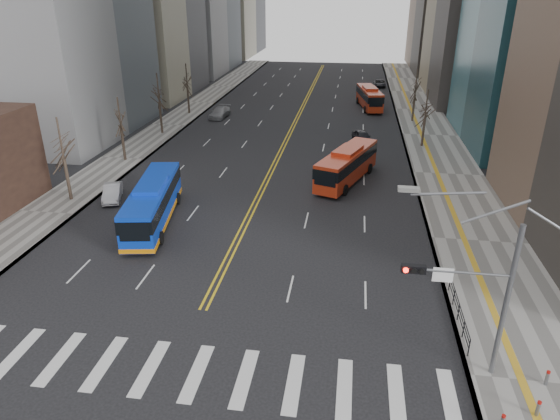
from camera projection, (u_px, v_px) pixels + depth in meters
name	position (u px, v px, depth m)	size (l,w,h in m)	color
ground	(173.00, 370.00, 24.22)	(220.00, 220.00, 0.00)	black
sidewalk_right	(429.00, 135.00, 62.46)	(7.00, 130.00, 0.15)	slate
sidewalk_left	(170.00, 125.00, 67.04)	(5.00, 130.00, 0.15)	slate
crosswalk	(173.00, 370.00, 24.22)	(26.70, 4.00, 0.01)	silver
centerline	(300.00, 113.00, 73.88)	(0.55, 100.00, 0.01)	gold
signal_mast	(476.00, 286.00, 22.19)	(5.37, 0.37, 9.39)	slate
pedestrian_railing	(459.00, 310.00, 27.38)	(0.06, 6.06, 1.02)	black
bollards	(530.00, 402.00, 21.65)	(2.87, 3.17, 0.78)	slate
street_trees	(214.00, 109.00, 54.39)	(35.20, 47.20, 7.60)	#33291F
blue_bus	(153.00, 202.00, 38.74)	(4.38, 11.82, 3.38)	#0C36BF
red_bus_near	(347.00, 163.00, 47.01)	(5.78, 10.54, 3.30)	#AD2B12
red_bus_far	(369.00, 96.00, 76.09)	(4.08, 10.38, 3.24)	#AD2B12
car_white	(112.00, 192.00, 43.49)	(1.40, 4.02, 1.32)	silver
car_dark_mid	(362.00, 137.00, 59.43)	(1.72, 4.27, 1.45)	black
car_silver	(220.00, 112.00, 71.04)	(2.05, 5.04, 1.46)	gray
car_dark_far	(380.00, 83.00, 93.11)	(2.08, 4.52, 1.26)	black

